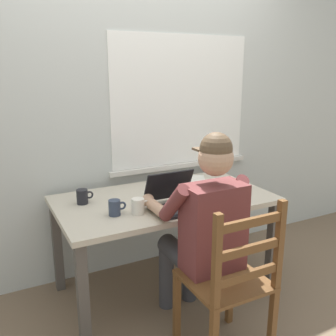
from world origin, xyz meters
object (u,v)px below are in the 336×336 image
object	(u,v)px
desk	(164,209)
coffee_mug_white	(138,206)
computer_mouse	(215,199)
coffee_mug_dark	(83,197)
coffee_mug_spare	(115,208)
laptop	(175,199)
wooden_chair	(230,283)
book_stack_main	(170,183)
seated_person	(203,225)

from	to	relation	value
desk	coffee_mug_white	distance (m)	0.36
computer_mouse	coffee_mug_dark	size ratio (longest dim) A/B	0.90
coffee_mug_spare	laptop	bearing A→B (deg)	-6.91
wooden_chair	book_stack_main	size ratio (longest dim) A/B	4.81
desk	seated_person	xyz separation A→B (m)	(0.01, -0.48, 0.06)
computer_mouse	coffee_mug_dark	bearing A→B (deg)	155.95
seated_person	wooden_chair	xyz separation A→B (m)	(-0.00, -0.28, -0.22)
seated_person	coffee_mug_spare	distance (m)	0.54
wooden_chair	laptop	bearing A→B (deg)	93.35
laptop	coffee_mug_dark	bearing A→B (deg)	146.88
laptop	book_stack_main	bearing A→B (deg)	67.98
wooden_chair	coffee_mug_white	size ratio (longest dim) A/B	8.19
laptop	wooden_chair	bearing A→B (deg)	-86.65
desk	coffee_mug_white	size ratio (longest dim) A/B	12.59
coffee_mug_white	seated_person	bearing A→B (deg)	-45.04
coffee_mug_spare	seated_person	bearing A→B (deg)	-37.83
desk	book_stack_main	size ratio (longest dim) A/B	7.40
seated_person	computer_mouse	bearing A→B (deg)	44.58
coffee_mug_white	book_stack_main	distance (m)	0.53
desk	laptop	size ratio (longest dim) A/B	4.42
desk	coffee_mug_spare	size ratio (longest dim) A/B	13.24
laptop	coffee_mug_white	distance (m)	0.25
seated_person	coffee_mug_white	xyz separation A→B (m)	(-0.29, 0.29, 0.07)
coffee_mug_white	book_stack_main	xyz separation A→B (m)	(0.40, 0.36, -0.01)
seated_person	coffee_mug_spare	size ratio (longest dim) A/B	11.38
desk	computer_mouse	bearing A→B (deg)	-39.66
computer_mouse	laptop	bearing A→B (deg)	175.12
coffee_mug_spare	book_stack_main	world-z (taller)	coffee_mug_spare
computer_mouse	coffee_mug_white	distance (m)	0.55
coffee_mug_dark	coffee_mug_spare	bearing A→B (deg)	-66.87
computer_mouse	coffee_mug_dark	world-z (taller)	coffee_mug_dark
coffee_mug_spare	coffee_mug_dark	bearing A→B (deg)	113.13
computer_mouse	coffee_mug_white	world-z (taller)	coffee_mug_white
laptop	book_stack_main	size ratio (longest dim) A/B	1.67
computer_mouse	coffee_mug_white	size ratio (longest dim) A/B	0.86
book_stack_main	coffee_mug_spare	bearing A→B (deg)	-149.46
laptop	coffee_mug_spare	size ratio (longest dim) A/B	3.00
coffee_mug_white	coffee_mug_dark	size ratio (longest dim) A/B	1.04
seated_person	computer_mouse	distance (m)	0.36
desk	computer_mouse	distance (m)	0.37
computer_mouse	seated_person	bearing A→B (deg)	-135.42
coffee_mug_dark	desk	bearing A→B (deg)	-14.07
coffee_mug_spare	book_stack_main	bearing A→B (deg)	30.54
coffee_mug_dark	coffee_mug_spare	distance (m)	0.31
desk	wooden_chair	distance (m)	0.78
seated_person	coffee_mug_dark	size ratio (longest dim) A/B	11.27
desk	book_stack_main	xyz separation A→B (m)	(0.13, 0.16, 0.13)
coffee_mug_spare	book_stack_main	xyz separation A→B (m)	(0.53, 0.31, -0.01)
wooden_chair	coffee_mug_spare	xyz separation A→B (m)	(-0.42, 0.61, 0.29)
desk	coffee_mug_dark	distance (m)	0.56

